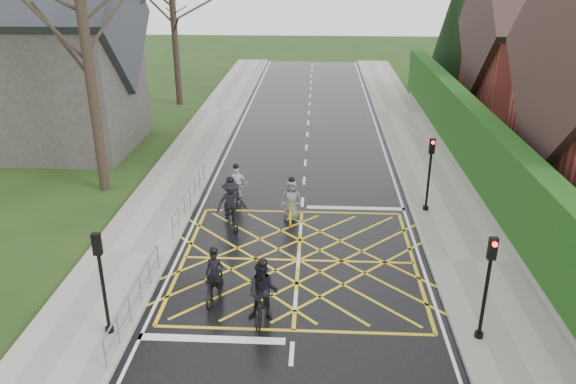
# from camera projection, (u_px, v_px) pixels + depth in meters

# --- Properties ---
(ground) EXTENTS (120.00, 120.00, 0.00)m
(ground) POSITION_uv_depth(u_px,v_px,m) (298.00, 260.00, 19.57)
(ground) COLOR black
(ground) RESTS_ON ground
(road) EXTENTS (9.00, 80.00, 0.01)m
(road) POSITION_uv_depth(u_px,v_px,m) (298.00, 260.00, 19.57)
(road) COLOR black
(road) RESTS_ON ground
(sidewalk_right) EXTENTS (3.00, 80.00, 0.15)m
(sidewalk_right) POSITION_uv_depth(u_px,v_px,m) (473.00, 263.00, 19.25)
(sidewalk_right) COLOR gray
(sidewalk_right) RESTS_ON ground
(sidewalk_left) EXTENTS (3.00, 80.00, 0.15)m
(sidewalk_left) POSITION_uv_depth(u_px,v_px,m) (129.00, 254.00, 19.83)
(sidewalk_left) COLOR gray
(sidewalk_left) RESTS_ON ground
(stone_wall) EXTENTS (0.50, 38.00, 0.70)m
(stone_wall) POSITION_uv_depth(u_px,v_px,m) (480.00, 190.00, 24.58)
(stone_wall) COLOR slate
(stone_wall) RESTS_ON ground
(hedge) EXTENTS (0.90, 38.00, 2.80)m
(hedge) POSITION_uv_depth(u_px,v_px,m) (485.00, 152.00, 23.90)
(hedge) COLOR #14350E
(hedge) RESTS_ON stone_wall
(house_far) EXTENTS (9.80, 8.80, 10.30)m
(house_far) POSITION_uv_depth(u_px,v_px,m) (554.00, 54.00, 33.72)
(house_far) COLOR maroon
(house_far) RESTS_ON ground
(conifer) EXTENTS (4.60, 4.60, 10.00)m
(conifer) POSITION_uv_depth(u_px,v_px,m) (458.00, 27.00, 41.03)
(conifer) COLOR black
(conifer) RESTS_ON ground
(church) EXTENTS (8.80, 7.80, 11.00)m
(church) POSITION_uv_depth(u_px,v_px,m) (49.00, 57.00, 29.35)
(church) COLOR #2D2B28
(church) RESTS_ON ground
(tree_near) EXTENTS (9.24, 9.24, 11.44)m
(tree_near) POSITION_uv_depth(u_px,v_px,m) (81.00, 7.00, 22.45)
(tree_near) COLOR black
(tree_near) RESTS_ON ground
(railing_south) EXTENTS (0.05, 5.04, 1.03)m
(railing_south) POSITION_uv_depth(u_px,v_px,m) (134.00, 293.00, 16.27)
(railing_south) COLOR slate
(railing_south) RESTS_ON ground
(railing_north) EXTENTS (0.05, 6.04, 1.03)m
(railing_north) POSITION_uv_depth(u_px,v_px,m) (190.00, 192.00, 23.17)
(railing_north) COLOR slate
(railing_north) RESTS_ON ground
(traffic_light_ne) EXTENTS (0.24, 0.31, 3.21)m
(traffic_light_ne) POSITION_uv_depth(u_px,v_px,m) (429.00, 175.00, 22.54)
(traffic_light_ne) COLOR black
(traffic_light_ne) RESTS_ON ground
(traffic_light_se) EXTENTS (0.24, 0.31, 3.21)m
(traffic_light_se) POSITION_uv_depth(u_px,v_px,m) (486.00, 290.00, 14.81)
(traffic_light_se) COLOR black
(traffic_light_se) RESTS_ON ground
(traffic_light_sw) EXTENTS (0.24, 0.31, 3.21)m
(traffic_light_sw) POSITION_uv_depth(u_px,v_px,m) (103.00, 285.00, 15.03)
(traffic_light_sw) COLOR black
(traffic_light_sw) RESTS_ON ground
(cyclist_rear) EXTENTS (0.78, 1.83, 1.74)m
(cyclist_rear) POSITION_uv_depth(u_px,v_px,m) (215.00, 282.00, 17.23)
(cyclist_rear) COLOR black
(cyclist_rear) RESTS_ON ground
(cyclist_back) EXTENTS (0.96, 2.06, 2.01)m
(cyclist_back) POSITION_uv_depth(u_px,v_px,m) (263.00, 298.00, 16.08)
(cyclist_back) COLOR black
(cyclist_back) RESTS_ON ground
(cyclist_mid) EXTENTS (1.47, 2.21, 2.03)m
(cyclist_mid) POSITION_uv_depth(u_px,v_px,m) (231.00, 208.00, 21.87)
(cyclist_mid) COLOR black
(cyclist_mid) RESTS_ON ground
(cyclist_front) EXTENTS (0.99, 1.80, 1.74)m
(cyclist_front) POSITION_uv_depth(u_px,v_px,m) (236.00, 188.00, 23.95)
(cyclist_front) COLOR black
(cyclist_front) RESTS_ON ground
(cyclist_lead) EXTENTS (0.82, 1.87, 1.82)m
(cyclist_lead) POSITION_uv_depth(u_px,v_px,m) (291.00, 205.00, 22.37)
(cyclist_lead) COLOR gold
(cyclist_lead) RESTS_ON ground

